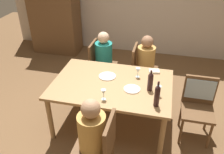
{
  "coord_description": "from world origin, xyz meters",
  "views": [
    {
      "loc": [
        0.66,
        -2.78,
        2.62
      ],
      "look_at": [
        0.0,
        0.0,
        0.86
      ],
      "focal_mm": 38.28,
      "sensor_mm": 36.0,
      "label": 1
    }
  ],
  "objects_px": {
    "wine_glass_near_left": "(138,71)",
    "wine_bottle_tall_green": "(157,95)",
    "person_man_bearded": "(105,57)",
    "dinner_plate_guest_left": "(132,89)",
    "chair_far_left": "(99,62)",
    "person_man_guest": "(147,62)",
    "wine_glass_centre": "(104,92)",
    "armoire_cabinet": "(54,7)",
    "wine_bottle_dark_red": "(150,81)",
    "chair_near": "(100,145)",
    "chair_right_end": "(199,99)",
    "wine_glass_near_right": "(159,89)",
    "person_woman_host": "(90,135)",
    "chair_far_right": "(140,67)",
    "dining_table": "(112,87)",
    "dinner_plate_host": "(107,76)"
  },
  "relations": [
    {
      "from": "person_man_bearded",
      "to": "wine_glass_centre",
      "type": "bearing_deg",
      "value": 14.01
    },
    {
      "from": "armoire_cabinet",
      "to": "wine_bottle_dark_red",
      "type": "height_order",
      "value": "armoire_cabinet"
    },
    {
      "from": "person_man_bearded",
      "to": "dinner_plate_guest_left",
      "type": "bearing_deg",
      "value": 32.08
    },
    {
      "from": "person_man_bearded",
      "to": "person_man_guest",
      "type": "height_order",
      "value": "person_man_guest"
    },
    {
      "from": "wine_glass_near_right",
      "to": "dinner_plate_host",
      "type": "distance_m",
      "value": 0.83
    },
    {
      "from": "person_woman_host",
      "to": "armoire_cabinet",
      "type": "bearing_deg",
      "value": 30.31
    },
    {
      "from": "wine_glass_near_left",
      "to": "dinner_plate_guest_left",
      "type": "height_order",
      "value": "wine_glass_near_left"
    },
    {
      "from": "dinner_plate_guest_left",
      "to": "chair_far_left",
      "type": "bearing_deg",
      "value": 126.3
    },
    {
      "from": "chair_far_right",
      "to": "wine_bottle_tall_green",
      "type": "bearing_deg",
      "value": 15.09
    },
    {
      "from": "armoire_cabinet",
      "to": "dining_table",
      "type": "bearing_deg",
      "value": -50.1
    },
    {
      "from": "armoire_cabinet",
      "to": "person_woman_host",
      "type": "relative_size",
      "value": 1.89
    },
    {
      "from": "person_man_bearded",
      "to": "wine_bottle_dark_red",
      "type": "bearing_deg",
      "value": 41.63
    },
    {
      "from": "chair_right_end",
      "to": "wine_bottle_tall_green",
      "type": "distance_m",
      "value": 0.82
    },
    {
      "from": "wine_glass_near_right",
      "to": "chair_right_end",
      "type": "bearing_deg",
      "value": 26.08
    },
    {
      "from": "wine_glass_near_right",
      "to": "dinner_plate_guest_left",
      "type": "relative_size",
      "value": 0.65
    },
    {
      "from": "person_man_bearded",
      "to": "dinner_plate_host",
      "type": "height_order",
      "value": "person_man_bearded"
    },
    {
      "from": "wine_glass_near_left",
      "to": "wine_bottle_tall_green",
      "type": "bearing_deg",
      "value": -62.78
    },
    {
      "from": "dining_table",
      "to": "wine_bottle_dark_red",
      "type": "height_order",
      "value": "wine_bottle_dark_red"
    },
    {
      "from": "dining_table",
      "to": "person_man_bearded",
      "type": "relative_size",
      "value": 1.49
    },
    {
      "from": "chair_near",
      "to": "person_man_guest",
      "type": "distance_m",
      "value": 1.94
    },
    {
      "from": "chair_near",
      "to": "dinner_plate_guest_left",
      "type": "distance_m",
      "value": 0.92
    },
    {
      "from": "person_man_guest",
      "to": "dinner_plate_host",
      "type": "height_order",
      "value": "person_man_guest"
    },
    {
      "from": "chair_far_left",
      "to": "wine_glass_near_left",
      "type": "xyz_separation_m",
      "value": [
        0.8,
        -0.71,
        0.33
      ]
    },
    {
      "from": "dining_table",
      "to": "wine_bottle_tall_green",
      "type": "bearing_deg",
      "value": -29.75
    },
    {
      "from": "chair_far_right",
      "to": "dinner_plate_guest_left",
      "type": "relative_size",
      "value": 4.01
    },
    {
      "from": "chair_near",
      "to": "person_woman_host",
      "type": "distance_m",
      "value": 0.17
    },
    {
      "from": "wine_glass_near_left",
      "to": "wine_glass_centre",
      "type": "xyz_separation_m",
      "value": [
        -0.35,
        -0.65,
        0.0
      ]
    },
    {
      "from": "wine_bottle_tall_green",
      "to": "wine_glass_near_right",
      "type": "distance_m",
      "value": 0.23
    },
    {
      "from": "chair_right_end",
      "to": "wine_glass_near_right",
      "type": "bearing_deg",
      "value": 26.08
    },
    {
      "from": "chair_right_end",
      "to": "person_man_guest",
      "type": "height_order",
      "value": "person_man_guest"
    },
    {
      "from": "chair_right_end",
      "to": "wine_glass_near_right",
      "type": "height_order",
      "value": "chair_right_end"
    },
    {
      "from": "person_man_guest",
      "to": "wine_glass_centre",
      "type": "bearing_deg",
      "value": -17.32
    },
    {
      "from": "dinner_plate_guest_left",
      "to": "chair_far_right",
      "type": "bearing_deg",
      "value": 90.63
    },
    {
      "from": "person_woman_host",
      "to": "wine_bottle_tall_green",
      "type": "height_order",
      "value": "person_woman_host"
    },
    {
      "from": "chair_near",
      "to": "wine_bottle_tall_green",
      "type": "xyz_separation_m",
      "value": [
        0.56,
        0.58,
        0.38
      ]
    },
    {
      "from": "chair_near",
      "to": "person_man_guest",
      "type": "bearing_deg",
      "value": -9.46
    },
    {
      "from": "wine_bottle_dark_red",
      "to": "wine_glass_centre",
      "type": "bearing_deg",
      "value": -147.95
    },
    {
      "from": "chair_far_left",
      "to": "person_woman_host",
      "type": "bearing_deg",
      "value": 13.0
    },
    {
      "from": "person_man_guest",
      "to": "person_woman_host",
      "type": "bearing_deg",
      "value": -12.73
    },
    {
      "from": "chair_far_left",
      "to": "dinner_plate_host",
      "type": "height_order",
      "value": "chair_far_left"
    },
    {
      "from": "armoire_cabinet",
      "to": "person_man_bearded",
      "type": "distance_m",
      "value": 2.14
    },
    {
      "from": "armoire_cabinet",
      "to": "chair_right_end",
      "type": "relative_size",
      "value": 2.37
    },
    {
      "from": "dining_table",
      "to": "chair_near",
      "type": "height_order",
      "value": "chair_near"
    },
    {
      "from": "armoire_cabinet",
      "to": "chair_right_end",
      "type": "distance_m",
      "value": 3.89
    },
    {
      "from": "person_man_bearded",
      "to": "wine_bottle_tall_green",
      "type": "xyz_separation_m",
      "value": [
        1.0,
        -1.33,
        0.26
      ]
    },
    {
      "from": "wine_glass_near_left",
      "to": "dinner_plate_host",
      "type": "xyz_separation_m",
      "value": [
        -0.44,
        -0.1,
        -0.1
      ]
    },
    {
      "from": "person_man_bearded",
      "to": "person_woman_host",
      "type": "bearing_deg",
      "value": 9.74
    },
    {
      "from": "person_woman_host",
      "to": "wine_glass_near_right",
      "type": "distance_m",
      "value": 1.08
    },
    {
      "from": "chair_near",
      "to": "wine_bottle_dark_red",
      "type": "relative_size",
      "value": 3.02
    },
    {
      "from": "armoire_cabinet",
      "to": "wine_glass_centre",
      "type": "xyz_separation_m",
      "value": [
        1.93,
        -2.72,
        -0.23
      ]
    }
  ]
}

